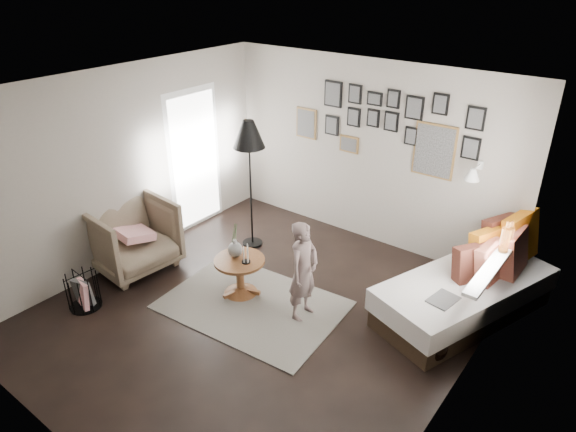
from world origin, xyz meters
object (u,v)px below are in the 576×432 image
Objects in this scene: daybed at (468,286)px; demijohn_large at (409,326)px; vase at (235,247)px; floor_lamp at (249,139)px; armchair at (131,236)px; pedestal_table at (240,278)px; demijohn_small at (435,347)px; magazine_basket at (83,291)px; child at (303,271)px.

daybed is 5.16× the size of demijohn_large.
floor_lamp reaches higher than vase.
daybed is 4.27m from armchair.
pedestal_table reaches higher than demijohn_small.
armchair is (-3.89, -1.76, 0.12)m from daybed.
armchair reaches higher than pedestal_table.
magazine_basket is at bearing -124.05° from daybed.
magazine_basket is at bearing -131.70° from vase.
vase is at bearing -172.56° from demijohn_small.
magazine_basket is 3.78m from demijohn_large.
daybed is at bearing 28.79° from vase.
demijohn_large is (2.12, 0.44, -0.45)m from vase.
floor_lamp is 1.54× the size of child.
demijohn_small is 0.35× the size of child.
daybed is (2.34, 1.35, 0.12)m from pedestal_table.
child is at bearing -30.02° from floor_lamp.
armchair is 3.70m from demijohn_large.
floor_lamp reaches higher than magazine_basket.
child reaches higher than daybed.
child is at bearing -171.43° from demijohn_small.
daybed reaches higher than armchair.
vase is 1.86m from magazine_basket.
demijohn_large is (2.73, -0.55, -1.42)m from floor_lamp.
vase is 0.37× the size of child.
child is (2.16, 1.45, 0.38)m from magazine_basket.
daybed is 5.67× the size of demijohn_small.
vase is (-0.08, 0.02, 0.40)m from pedestal_table.
pedestal_table is at bearing 96.19° from child.
armchair is 2.25× the size of demijohn_large.
demijohn_small is at bearing 8.15° from pedestal_table.
pedestal_table is 1.86m from magazine_basket.
demijohn_large reaches higher than magazine_basket.
demijohn_small is at bearing -12.37° from floor_lamp.
vase is at bearing 48.30° from magazine_basket.
magazine_basket is 0.37× the size of child.
vase is at bearing -58.51° from floor_lamp.
demijohn_large is at bearing 161.08° from demijohn_small.
daybed is at bearing 36.53° from magazine_basket.
pedestal_table is at bearing -14.04° from vase.
demijohn_large is 1.10× the size of demijohn_small.
daybed is 3.29m from floor_lamp.
child is (1.56, -0.90, -0.99)m from floor_lamp.
pedestal_table is 1.84m from floor_lamp.
daybed reaches higher than demijohn_large.
armchair reaches higher than vase.
floor_lamp is at bearing 75.71° from magazine_basket.
child is (2.42, 0.52, 0.13)m from armchair.
daybed is 1.96× the size of child.
demijohn_small is (2.39, 0.34, -0.07)m from pedestal_table.
demijohn_large is 1.29m from child.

